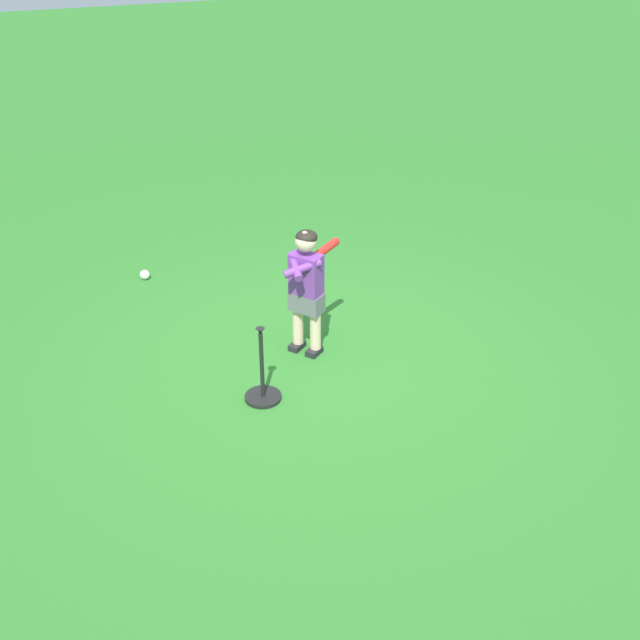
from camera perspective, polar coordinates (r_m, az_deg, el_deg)
The scene contains 4 objects.
ground_plane at distance 6.51m, azimuth 0.02°, elevation -2.95°, with size 40.00×40.00×0.00m, color #2D7528.
child_batter at distance 6.33m, azimuth -0.96°, elevation 2.84°, with size 0.57×0.39×1.08m.
play_ball_far_right at distance 7.96m, azimuth -12.47°, elevation 3.19°, with size 0.10×0.10×0.10m, color white.
batting_tee at distance 6.02m, azimuth -4.13°, elevation -4.84°, with size 0.28×0.28×0.62m.
Camera 1 is at (2.01, 5.09, 3.52)m, focal length 44.58 mm.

